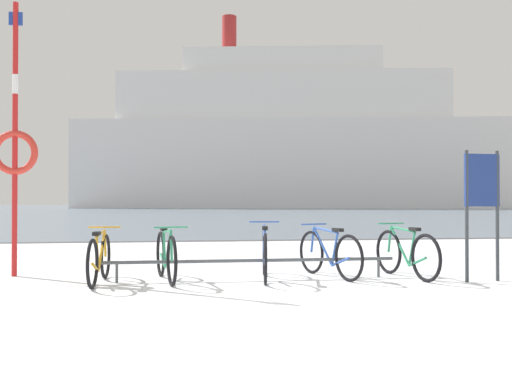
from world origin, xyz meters
name	(u,v)px	position (x,y,z in m)	size (l,w,h in m)	color
ground	(196,211)	(0.00, 53.90, -0.04)	(80.00, 132.00, 0.08)	white
bike_rack	(252,261)	(-0.41, 2.39, 0.27)	(4.27, 0.08, 0.31)	#4C5156
bicycle_0	(99,258)	(-2.56, 2.31, 0.35)	(0.46, 1.62, 0.78)	black
bicycle_1	(166,256)	(-1.65, 2.42, 0.36)	(0.48, 1.69, 0.80)	black
bicycle_2	(265,254)	(-0.22, 2.39, 0.38)	(0.46, 1.72, 0.84)	black
bicycle_3	(329,253)	(0.77, 2.50, 0.36)	(0.65, 1.60, 0.79)	black
bicycle_4	(406,253)	(1.91, 2.31, 0.36)	(0.50, 1.63, 0.81)	black
info_sign	(482,193)	(2.83, 1.80, 1.26)	(0.55, 0.10, 1.87)	#33383D
rescue_post	(15,144)	(-3.96, 3.24, 2.02)	(0.68, 0.10, 4.19)	red
ferry_ship	(289,143)	(13.05, 69.14, 8.83)	(58.98, 20.57, 26.35)	white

